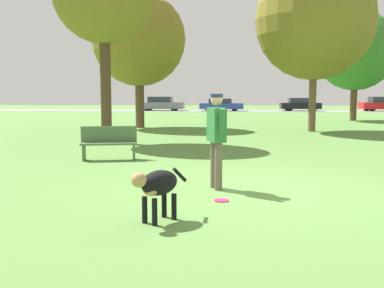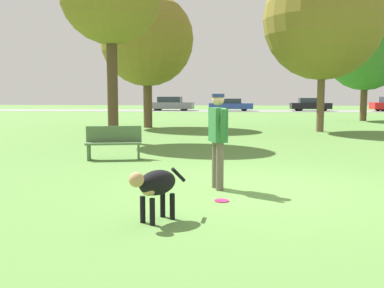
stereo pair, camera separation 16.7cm
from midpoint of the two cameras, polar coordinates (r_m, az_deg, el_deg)
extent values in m
plane|color=#56843D|center=(7.96, 6.72, -5.64)|extent=(120.00, 120.00, 0.00)
cube|color=gray|center=(45.27, 4.49, 4.22)|extent=(120.00, 6.00, 0.01)
cylinder|color=#665B4C|center=(7.71, 2.77, -2.86)|extent=(0.17, 0.17, 0.83)
cylinder|color=#665B4C|center=(7.93, 2.21, -2.60)|extent=(0.17, 0.17, 0.83)
cube|color=#2D7038|center=(7.74, 2.51, 2.45)|extent=(0.36, 0.49, 0.59)
cylinder|color=#2D7038|center=(7.51, 3.10, 2.33)|extent=(0.16, 0.23, 0.59)
cylinder|color=#2D7038|center=(7.97, 1.95, 2.57)|extent=(0.16, 0.23, 0.59)
sphere|color=tan|center=(7.72, 2.52, 5.65)|extent=(0.27, 0.27, 0.21)
cylinder|color=navy|center=(7.72, 2.53, 6.18)|extent=(0.28, 0.28, 0.06)
ellipsoid|color=black|center=(5.83, -4.99, -4.92)|extent=(0.61, 0.66, 0.33)
ellipsoid|color=tan|center=(5.73, -6.13, -5.71)|extent=(0.29, 0.28, 0.18)
sphere|color=tan|center=(5.57, -7.62, -4.54)|extent=(0.27, 0.27, 0.19)
cylinder|color=black|center=(5.72, -5.61, -8.60)|extent=(0.10, 0.10, 0.35)
cylinder|color=black|center=(5.85, -6.85, -8.29)|extent=(0.10, 0.10, 0.35)
cylinder|color=black|center=(5.97, -3.11, -7.94)|extent=(0.10, 0.10, 0.35)
cylinder|color=black|center=(6.09, -4.35, -7.67)|extent=(0.10, 0.10, 0.35)
cylinder|color=black|center=(6.10, -2.36, -3.93)|extent=(0.19, 0.24, 0.23)
cylinder|color=#E52366|center=(7.00, 3.08, -7.18)|extent=(0.22, 0.22, 0.02)
torus|color=#E52366|center=(7.00, 3.08, -7.18)|extent=(0.23, 0.23, 0.02)
cylinder|color=brown|center=(22.47, -6.86, 5.41)|extent=(0.43, 0.43, 2.61)
sphere|color=olive|center=(22.63, -6.96, 13.06)|extent=(4.56, 4.56, 4.56)
cylinder|color=brown|center=(29.98, 19.68, 5.20)|extent=(0.41, 0.41, 2.50)
sphere|color=#38752D|center=(30.10, 19.91, 11.10)|extent=(4.92, 4.92, 4.92)
cylinder|color=brown|center=(20.66, 14.82, 5.58)|extent=(0.32, 0.32, 2.91)
sphere|color=olive|center=(20.90, 15.09, 14.92)|extent=(5.17, 5.17, 5.17)
cylinder|color=#4C3826|center=(15.82, -11.20, 7.07)|extent=(0.37, 0.37, 3.77)
cube|color=slate|center=(45.82, -3.98, 4.91)|extent=(4.56, 2.02, 0.66)
cube|color=#232D38|center=(45.83, -4.16, 5.67)|extent=(2.40, 1.67, 0.55)
cylinder|color=black|center=(46.37, -2.16, 4.63)|extent=(0.58, 0.23, 0.57)
cylinder|color=black|center=(44.82, -2.47, 4.57)|extent=(0.58, 0.23, 0.57)
cylinder|color=black|center=(46.86, -5.42, 4.63)|extent=(0.58, 0.23, 0.57)
cylinder|color=black|center=(45.32, -5.84, 4.57)|extent=(0.58, 0.23, 0.57)
cube|color=#284293|center=(44.93, 3.67, 4.84)|extent=(4.37, 1.77, 0.55)
cube|color=#232D38|center=(44.93, 3.51, 5.49)|extent=(2.29, 1.48, 0.46)
cylinder|color=black|center=(45.62, 5.33, 4.62)|extent=(0.63, 0.22, 0.63)
cylinder|color=black|center=(44.21, 5.32, 4.57)|extent=(0.63, 0.22, 0.63)
cylinder|color=black|center=(45.71, 2.07, 4.65)|extent=(0.63, 0.22, 0.63)
cylinder|color=black|center=(44.30, 1.95, 4.59)|extent=(0.63, 0.22, 0.63)
cube|color=black|center=(46.19, 13.48, 4.74)|extent=(3.91, 1.82, 0.59)
cube|color=#232D38|center=(46.16, 13.36, 5.41)|extent=(2.04, 1.54, 0.49)
cylinder|color=black|center=(47.17, 14.71, 4.50)|extent=(0.63, 0.21, 0.63)
cylinder|color=black|center=(45.67, 15.09, 4.43)|extent=(0.63, 0.21, 0.63)
cylinder|color=black|center=(46.76, 11.90, 4.55)|extent=(0.63, 0.21, 0.63)
cylinder|color=black|center=(45.25, 12.19, 4.49)|extent=(0.63, 0.21, 0.63)
cube|color=red|center=(48.25, 23.02, 4.50)|extent=(4.47, 1.95, 0.65)
cube|color=#232D38|center=(48.20, 22.90, 5.22)|extent=(2.35, 1.61, 0.56)
cylinder|color=black|center=(48.50, 21.22, 4.30)|extent=(0.61, 0.23, 0.60)
cylinder|color=black|center=(47.08, 21.84, 4.23)|extent=(0.61, 0.23, 0.60)
cube|color=#4C6B42|center=(11.46, -10.92, 0.05)|extent=(1.45, 0.69, 0.05)
cube|color=#4C6B42|center=(11.62, -10.90, 1.25)|extent=(1.38, 0.34, 0.40)
cube|color=#4C6B42|center=(11.47, -7.80, -0.99)|extent=(0.13, 0.36, 0.39)
cube|color=#4C6B42|center=(11.53, -13.97, -1.08)|extent=(0.13, 0.36, 0.39)
camera|label=1|loc=(0.08, -90.71, -0.08)|focal=42.00mm
camera|label=2|loc=(0.08, 89.29, 0.08)|focal=42.00mm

